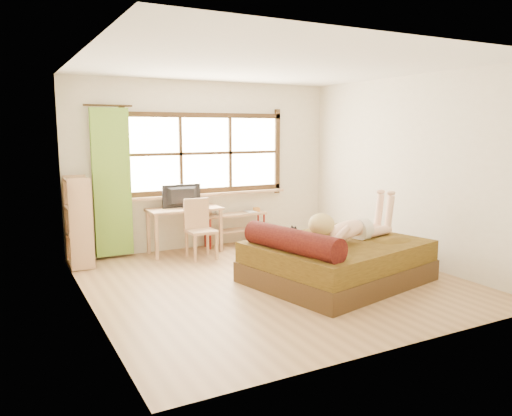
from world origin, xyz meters
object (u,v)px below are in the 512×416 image
woman (350,217)px  desk (184,214)px  kitten (285,236)px  chair (199,225)px  bookshelf (79,222)px  bed (334,260)px  pipe_shelf (236,222)px

woman → desk: (-1.38, 2.37, -0.21)m
kitten → chair: (-0.41, 1.85, -0.15)m
desk → bookshelf: (-1.59, -0.04, 0.03)m
bed → chair: 2.25m
woman → bookshelf: bookshelf is taller
bed → kitten: size_ratio=7.68×
woman → bookshelf: size_ratio=1.14×
kitten → chair: 1.90m
kitten → desk: kitten is taller
desk → chair: size_ratio=1.28×
desk → pipe_shelf: size_ratio=1.06×
bookshelf → desk: bearing=2.8°
kitten → bookshelf: size_ratio=0.25×
bed → desk: (-1.18, 2.33, 0.34)m
woman → pipe_shelf: woman is taller
bookshelf → bed: bearing=-38.3°
pipe_shelf → chair: bearing=-149.5°
bed → woman: bearing=-23.6°
woman → pipe_shelf: size_ratio=1.35×
bookshelf → pipe_shelf: bearing=4.9°
pipe_shelf → desk: bearing=-172.2°
bed → bookshelf: (-2.77, 2.28, 0.37)m
kitten → bookshelf: bearing=121.3°
woman → bookshelf: (-2.97, 2.32, -0.19)m
bed → pipe_shelf: (-0.23, 2.45, 0.11)m
bed → woman: 0.59m
bed → desk: size_ratio=2.08×
woman → kitten: 0.90m
bed → desk: bed is taller
bed → kitten: (-0.67, 0.11, 0.36)m
woman → bookshelf: bearing=129.3°
kitten → pipe_shelf: kitten is taller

